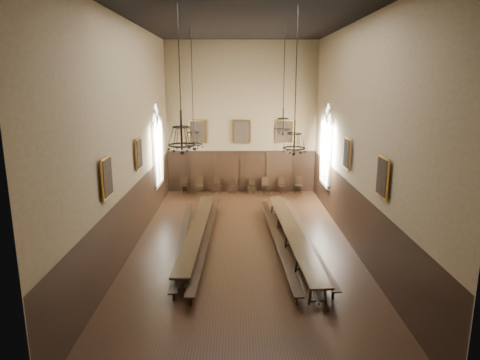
{
  "coord_description": "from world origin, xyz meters",
  "views": [
    {
      "loc": [
        -0.24,
        -16.72,
        6.68
      ],
      "look_at": [
        -0.13,
        1.5,
        2.45
      ],
      "focal_mm": 32.0,
      "sensor_mm": 36.0,
      "label": 1
    }
  ],
  "objects_px": {
    "bench_right_inner": "(277,239)",
    "chandelier_front_left": "(181,136)",
    "chair_7": "(298,188)",
    "chair_2": "(217,188)",
    "chandelier_back_left": "(193,137)",
    "bench_right_outer": "(302,236)",
    "chandelier_front_right": "(294,138)",
    "bench_left_inner": "(207,238)",
    "bench_left_outer": "(183,240)",
    "table_right": "(292,239)",
    "chair_4": "(251,188)",
    "chair_3": "(232,189)",
    "table_left": "(197,235)",
    "chair_5": "(266,188)",
    "chair_6": "(282,188)",
    "chandelier_back_right": "(283,122)",
    "chair_1": "(200,188)",
    "chair_0": "(184,188)"
  },
  "relations": [
    {
      "from": "chair_1",
      "to": "chair_5",
      "type": "xyz_separation_m",
      "value": [
        4.03,
        0.1,
        -0.01
      ]
    },
    {
      "from": "bench_left_inner",
      "to": "chair_4",
      "type": "height_order",
      "value": "chair_4"
    },
    {
      "from": "chair_4",
      "to": "chandelier_back_right",
      "type": "xyz_separation_m",
      "value": [
        1.19,
        -6.23,
        4.63
      ]
    },
    {
      "from": "chandelier_front_right",
      "to": "table_right",
      "type": "bearing_deg",
      "value": 81.87
    },
    {
      "from": "bench_left_outer",
      "to": "bench_right_inner",
      "type": "relative_size",
      "value": 0.94
    },
    {
      "from": "chair_5",
      "to": "chair_1",
      "type": "bearing_deg",
      "value": 172.58
    },
    {
      "from": "bench_left_inner",
      "to": "chandelier_back_left",
      "type": "xyz_separation_m",
      "value": [
        -0.75,
        2.87,
        3.86
      ]
    },
    {
      "from": "table_right",
      "to": "bench_left_outer",
      "type": "relative_size",
      "value": 1.05
    },
    {
      "from": "chair_2",
      "to": "chandelier_back_left",
      "type": "relative_size",
      "value": 0.18
    },
    {
      "from": "chair_2",
      "to": "chandelier_back_right",
      "type": "relative_size",
      "value": 0.21
    },
    {
      "from": "bench_left_inner",
      "to": "chair_4",
      "type": "relative_size",
      "value": 11.87
    },
    {
      "from": "chandelier_front_left",
      "to": "chandelier_front_right",
      "type": "bearing_deg",
      "value": 3.25
    },
    {
      "from": "chair_3",
      "to": "chandelier_front_right",
      "type": "height_order",
      "value": "chandelier_front_right"
    },
    {
      "from": "chair_2",
      "to": "chair_3",
      "type": "relative_size",
      "value": 1.11
    },
    {
      "from": "bench_left_outer",
      "to": "chair_5",
      "type": "height_order",
      "value": "chair_5"
    },
    {
      "from": "chair_2",
      "to": "chandelier_front_left",
      "type": "height_order",
      "value": "chandelier_front_left"
    },
    {
      "from": "chair_1",
      "to": "chair_4",
      "type": "xyz_separation_m",
      "value": [
        3.15,
        0.09,
        -0.03
      ]
    },
    {
      "from": "chair_7",
      "to": "bench_right_inner",
      "type": "bearing_deg",
      "value": -94.14
    },
    {
      "from": "chair_2",
      "to": "chair_3",
      "type": "bearing_deg",
      "value": 7.94
    },
    {
      "from": "chair_5",
      "to": "chandelier_front_left",
      "type": "xyz_separation_m",
      "value": [
        -3.55,
        -11.39,
        4.62
      ]
    },
    {
      "from": "chair_1",
      "to": "chandelier_front_left",
      "type": "xyz_separation_m",
      "value": [
        0.48,
        -11.29,
        4.61
      ]
    },
    {
      "from": "chair_6",
      "to": "chandelier_front_left",
      "type": "height_order",
      "value": "chandelier_front_left"
    },
    {
      "from": "table_left",
      "to": "chair_4",
      "type": "distance_m",
      "value": 8.78
    },
    {
      "from": "table_right",
      "to": "chair_4",
      "type": "relative_size",
      "value": 11.25
    },
    {
      "from": "table_right",
      "to": "bench_left_inner",
      "type": "height_order",
      "value": "table_right"
    },
    {
      "from": "chair_0",
      "to": "chair_2",
      "type": "xyz_separation_m",
      "value": [
        2.0,
        0.03,
        -0.02
      ]
    },
    {
      "from": "bench_left_inner",
      "to": "chair_0",
      "type": "xyz_separation_m",
      "value": [
        -1.96,
        8.43,
        -0.0
      ]
    },
    {
      "from": "chair_3",
      "to": "chair_4",
      "type": "bearing_deg",
      "value": 11.85
    },
    {
      "from": "bench_right_inner",
      "to": "bench_right_outer",
      "type": "relative_size",
      "value": 0.99
    },
    {
      "from": "table_left",
      "to": "bench_left_inner",
      "type": "distance_m",
      "value": 0.41
    },
    {
      "from": "table_right",
      "to": "chandelier_back_right",
      "type": "bearing_deg",
      "value": 94.21
    },
    {
      "from": "chair_0",
      "to": "chair_2",
      "type": "relative_size",
      "value": 1.06
    },
    {
      "from": "table_right",
      "to": "chair_2",
      "type": "bearing_deg",
      "value": 111.5
    },
    {
      "from": "chair_2",
      "to": "bench_right_inner",
      "type": "bearing_deg",
      "value": -64.12
    },
    {
      "from": "chandelier_back_right",
      "to": "chandelier_front_right",
      "type": "relative_size",
      "value": 0.98
    },
    {
      "from": "chair_2",
      "to": "chair_7",
      "type": "relative_size",
      "value": 0.94
    },
    {
      "from": "chandelier_back_right",
      "to": "chandelier_front_left",
      "type": "bearing_deg",
      "value": -126.87
    },
    {
      "from": "bench_left_outer",
      "to": "bench_right_inner",
      "type": "xyz_separation_m",
      "value": [
        3.86,
        0.0,
        0.02
      ]
    },
    {
      "from": "chair_4",
      "to": "chandelier_back_right",
      "type": "relative_size",
      "value": 0.2
    },
    {
      "from": "chair_1",
      "to": "chair_3",
      "type": "distance_m",
      "value": 2.0
    },
    {
      "from": "chandelier_front_right",
      "to": "bench_left_inner",
      "type": "bearing_deg",
      "value": 139.92
    },
    {
      "from": "bench_left_inner",
      "to": "bench_left_outer",
      "type": "bearing_deg",
      "value": -168.62
    },
    {
      "from": "bench_right_inner",
      "to": "chandelier_front_left",
      "type": "distance_m",
      "value": 6.36
    },
    {
      "from": "chair_3",
      "to": "chair_7",
      "type": "height_order",
      "value": "chair_7"
    },
    {
      "from": "chandelier_front_left",
      "to": "chandelier_back_left",
      "type": "bearing_deg",
      "value": 92.04
    },
    {
      "from": "chandelier_back_left",
      "to": "chandelier_front_right",
      "type": "relative_size",
      "value": 1.15
    },
    {
      "from": "bench_left_inner",
      "to": "chair_6",
      "type": "xyz_separation_m",
      "value": [
        4.02,
        8.47,
        -0.02
      ]
    },
    {
      "from": "chair_3",
      "to": "chair_5",
      "type": "distance_m",
      "value": 2.03
    },
    {
      "from": "bench_right_inner",
      "to": "chair_1",
      "type": "relative_size",
      "value": 10.31
    },
    {
      "from": "bench_right_inner",
      "to": "chair_1",
      "type": "height_order",
      "value": "chair_1"
    }
  ]
}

